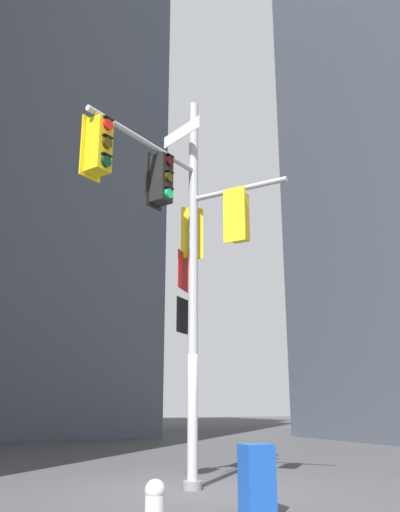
# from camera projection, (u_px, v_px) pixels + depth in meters

# --- Properties ---
(ground) EXTENTS (120.00, 120.00, 0.00)m
(ground) POSITION_uv_depth(u_px,v_px,m) (192.00, 490.00, 9.89)
(ground) COLOR #474749
(building_mid_block) EXTENTS (14.92, 14.92, 36.43)m
(building_mid_block) POSITION_uv_depth(u_px,v_px,m) (21.00, 137.00, 34.29)
(building_mid_block) COLOR #4C5460
(building_mid_block) RESTS_ON ground
(signal_pole_assembly) EXTENTS (4.03, 2.34, 8.14)m
(signal_pole_assembly) POSITION_uv_depth(u_px,v_px,m) (182.00, 229.00, 10.71)
(signal_pole_assembly) COLOR #B2B2B5
(signal_pole_assembly) RESTS_ON ground
(newspaper_box) EXTENTS (0.45, 0.36, 0.98)m
(newspaper_box) POSITION_uv_depth(u_px,v_px,m) (257.00, 480.00, 7.58)
(newspaper_box) COLOR #194CB2
(newspaper_box) RESTS_ON ground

